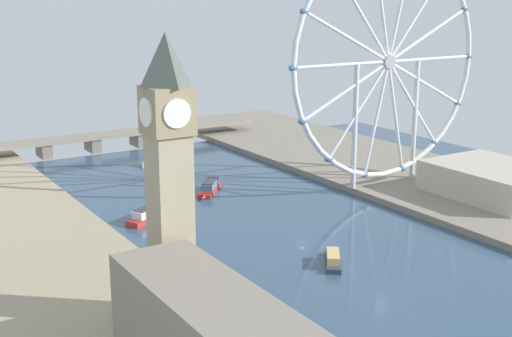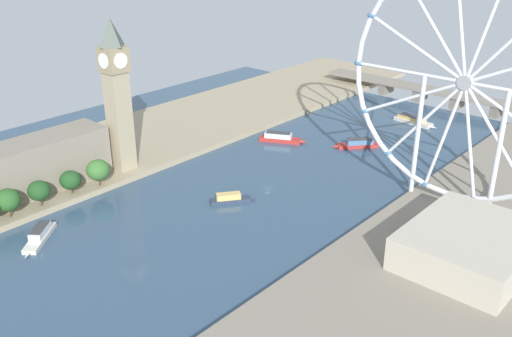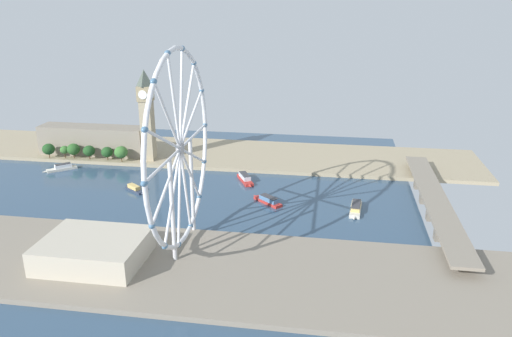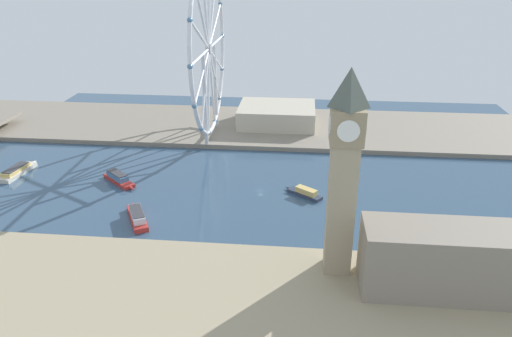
# 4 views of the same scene
# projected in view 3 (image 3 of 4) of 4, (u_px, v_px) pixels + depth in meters

# --- Properties ---
(ground_plane) EXTENTS (379.46, 379.46, 0.00)m
(ground_plane) POSITION_uv_depth(u_px,v_px,m) (163.00, 195.00, 381.90)
(ground_plane) COLOR #334C66
(riverbank_left) EXTENTS (90.00, 520.00, 3.00)m
(riverbank_left) POSITION_uv_depth(u_px,v_px,m) (199.00, 153.00, 479.11)
(riverbank_left) COLOR tan
(riverbank_left) RESTS_ON ground_plane
(riverbank_right) EXTENTS (90.00, 520.00, 3.00)m
(riverbank_right) POSITION_uv_depth(u_px,v_px,m) (102.00, 261.00, 283.70)
(riverbank_right) COLOR gray
(riverbank_right) RESTS_ON ground_plane
(clock_tower) EXTENTS (12.95, 12.95, 81.54)m
(clock_tower) POSITION_uv_depth(u_px,v_px,m) (147.00, 114.00, 440.56)
(clock_tower) COLOR tan
(clock_tower) RESTS_ON riverbank_left
(parliament_block) EXTENTS (22.00, 101.04, 26.20)m
(parliament_block) POSITION_uv_depth(u_px,v_px,m) (94.00, 140.00, 468.52)
(parliament_block) COLOR gray
(parliament_block) RESTS_ON riverbank_left
(tree_row_embankment) EXTENTS (14.20, 81.68, 14.38)m
(tree_row_embankment) POSITION_uv_depth(u_px,v_px,m) (86.00, 151.00, 452.07)
(tree_row_embankment) COLOR #513823
(tree_row_embankment) RESTS_ON riverbank_left
(ferris_wheel) EXTENTS (115.79, 3.20, 116.60)m
(ferris_wheel) POSITION_uv_depth(u_px,v_px,m) (180.00, 150.00, 281.20)
(ferris_wheel) COLOR silver
(ferris_wheel) RESTS_ON riverbank_right
(riverside_hall) EXTENTS (44.64, 56.05, 14.05)m
(riverside_hall) POSITION_uv_depth(u_px,v_px,m) (94.00, 250.00, 278.21)
(riverside_hall) COLOR #BCB29E
(riverside_hall) RESTS_ON riverbank_right
(river_bridge) EXTENTS (191.46, 17.18, 10.33)m
(river_bridge) POSITION_uv_depth(u_px,v_px,m) (435.00, 202.00, 349.81)
(river_bridge) COLOR gray
(river_bridge) RESTS_ON ground_plane
(tour_boat_0) EXTENTS (22.50, 24.93, 5.63)m
(tour_boat_0) POSITION_uv_depth(u_px,v_px,m) (268.00, 200.00, 366.07)
(tour_boat_0) COLOR #B22D28
(tour_boat_0) RESTS_ON ground_plane
(tour_boat_1) EXTENTS (22.06, 25.15, 5.60)m
(tour_boat_1) POSITION_uv_depth(u_px,v_px,m) (62.00, 168.00, 435.43)
(tour_boat_1) COLOR beige
(tour_boat_1) RESTS_ON ground_plane
(tour_boat_2) EXTENTS (32.25, 9.87, 5.29)m
(tour_boat_2) POSITION_uv_depth(u_px,v_px,m) (356.00, 208.00, 352.29)
(tour_boat_2) COLOR beige
(tour_boat_2) RESTS_ON ground_plane
(tour_boat_3) EXTENTS (16.79, 21.10, 4.73)m
(tour_boat_3) POSITION_uv_depth(u_px,v_px,m) (135.00, 189.00, 388.49)
(tour_boat_3) COLOR #2D384C
(tour_boat_3) RESTS_ON ground_plane
(tour_boat_4) EXTENTS (29.27, 17.94, 6.09)m
(tour_boat_4) POSITION_uv_depth(u_px,v_px,m) (245.00, 179.00, 408.58)
(tour_boat_4) COLOR #B22D28
(tour_boat_4) RESTS_ON ground_plane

